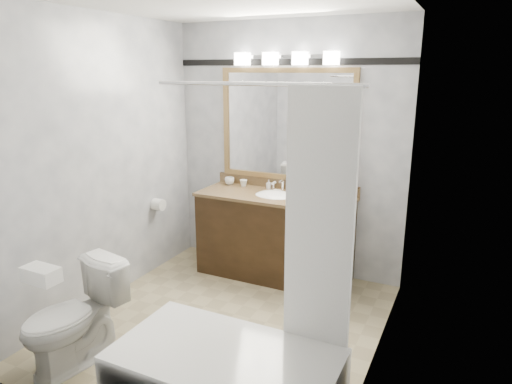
# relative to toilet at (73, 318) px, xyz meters

# --- Properties ---
(room) EXTENTS (2.42, 2.62, 2.52)m
(room) POSITION_rel_toilet_xyz_m (0.68, 0.92, 0.89)
(room) COLOR tan
(room) RESTS_ON ground
(vanity) EXTENTS (1.53, 0.58, 0.97)m
(vanity) POSITION_rel_toilet_xyz_m (0.68, 1.93, 0.08)
(vanity) COLOR black
(vanity) RESTS_ON ground
(mirror) EXTENTS (1.40, 0.04, 1.10)m
(mirror) POSITION_rel_toilet_xyz_m (0.68, 2.20, 1.14)
(mirror) COLOR #A6804B
(mirror) RESTS_ON room
(vanity_light_bar) EXTENTS (1.02, 0.14, 0.12)m
(vanity_light_bar) POSITION_rel_toilet_xyz_m (0.68, 2.14, 1.77)
(vanity_light_bar) COLOR silver
(vanity_light_bar) RESTS_ON room
(accent_stripe) EXTENTS (2.40, 0.01, 0.06)m
(accent_stripe) POSITION_rel_toilet_xyz_m (0.68, 2.21, 1.74)
(accent_stripe) COLOR black
(accent_stripe) RESTS_ON room
(bathtub) EXTENTS (1.30, 0.75, 1.96)m
(bathtub) POSITION_rel_toilet_xyz_m (1.24, 0.02, -0.08)
(bathtub) COLOR white
(bathtub) RESTS_ON ground
(tp_roll) EXTENTS (0.11, 0.12, 0.12)m
(tp_roll) POSITION_rel_toilet_xyz_m (-0.46, 1.58, 0.34)
(tp_roll) COLOR white
(tp_roll) RESTS_ON room
(toilet) EXTENTS (0.54, 0.78, 0.73)m
(toilet) POSITION_rel_toilet_xyz_m (0.00, 0.00, 0.00)
(toilet) COLOR white
(toilet) RESTS_ON ground
(tissue_box) EXTENTS (0.24, 0.14, 0.10)m
(tissue_box) POSITION_rel_toilet_xyz_m (0.00, -0.20, 0.41)
(tissue_box) COLOR white
(tissue_box) RESTS_ON toilet
(coffee_maker) EXTENTS (0.20, 0.24, 0.37)m
(coffee_maker) POSITION_rel_toilet_xyz_m (1.36, 1.92, 0.68)
(coffee_maker) COLOR black
(coffee_maker) RESTS_ON vanity
(cup_left) EXTENTS (0.11, 0.11, 0.08)m
(cup_left) POSITION_rel_toilet_xyz_m (0.08, 2.11, 0.53)
(cup_left) COLOR white
(cup_left) RESTS_ON vanity
(cup_right) EXTENTS (0.10, 0.10, 0.07)m
(cup_right) POSITION_rel_toilet_xyz_m (0.25, 2.10, 0.52)
(cup_right) COLOR white
(cup_right) RESTS_ON vanity
(soap_bottle_a) EXTENTS (0.04, 0.05, 0.09)m
(soap_bottle_a) POSITION_rel_toilet_xyz_m (0.53, 2.13, 0.53)
(soap_bottle_a) COLOR white
(soap_bottle_a) RESTS_ON vanity
(soap_bottle_b) EXTENTS (0.07, 0.07, 0.08)m
(soap_bottle_b) POSITION_rel_toilet_xyz_m (0.77, 2.09, 0.53)
(soap_bottle_b) COLOR white
(soap_bottle_b) RESTS_ON vanity
(soap_bar) EXTENTS (0.08, 0.05, 0.02)m
(soap_bar) POSITION_rel_toilet_xyz_m (0.65, 2.05, 0.50)
(soap_bar) COLOR beige
(soap_bar) RESTS_ON vanity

